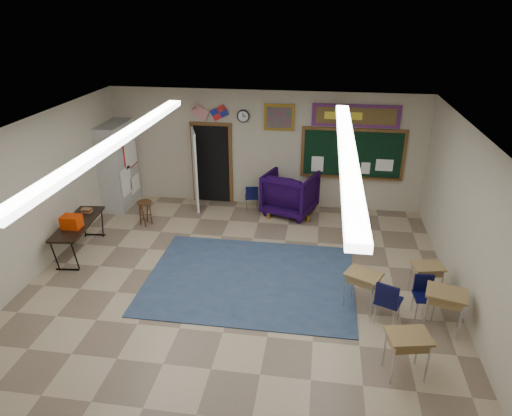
# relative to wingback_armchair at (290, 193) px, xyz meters

# --- Properties ---
(floor) EXTENTS (9.00, 9.00, 0.00)m
(floor) POSITION_rel_wingback_armchair_xyz_m (-0.71, -4.02, -0.55)
(floor) COLOR tan
(floor) RESTS_ON ground
(back_wall) EXTENTS (8.00, 0.04, 3.00)m
(back_wall) POSITION_rel_wingback_armchair_xyz_m (-0.71, 0.48, 0.95)
(back_wall) COLOR #B1A990
(back_wall) RESTS_ON floor
(left_wall) EXTENTS (0.04, 9.00, 3.00)m
(left_wall) POSITION_rel_wingback_armchair_xyz_m (-4.71, -4.02, 0.95)
(left_wall) COLOR #B1A990
(left_wall) RESTS_ON floor
(right_wall) EXTENTS (0.04, 9.00, 3.00)m
(right_wall) POSITION_rel_wingback_armchair_xyz_m (3.29, -4.02, 0.95)
(right_wall) COLOR #B1A990
(right_wall) RESTS_ON floor
(ceiling) EXTENTS (8.00, 9.00, 0.04)m
(ceiling) POSITION_rel_wingback_armchair_xyz_m (-0.71, -4.02, 2.45)
(ceiling) COLOR #B9B9B5
(ceiling) RESTS_ON back_wall
(area_rug) EXTENTS (4.00, 3.00, 0.02)m
(area_rug) POSITION_rel_wingback_armchair_xyz_m (-0.51, -3.22, -0.54)
(area_rug) COLOR #364767
(area_rug) RESTS_ON floor
(fluorescent_strips) EXTENTS (3.86, 6.00, 0.10)m
(fluorescent_strips) POSITION_rel_wingback_armchair_xyz_m (-0.71, -4.02, 2.39)
(fluorescent_strips) COLOR white
(fluorescent_strips) RESTS_ON ceiling
(doorway) EXTENTS (1.10, 0.89, 2.16)m
(doorway) POSITION_rel_wingback_armchair_xyz_m (-2.22, 0.33, 0.51)
(doorway) COLOR black
(doorway) RESTS_ON back_wall
(chalkboard) EXTENTS (2.55, 0.14, 1.30)m
(chalkboard) POSITION_rel_wingback_armchair_xyz_m (1.49, 0.44, 0.92)
(chalkboard) COLOR brown
(chalkboard) RESTS_ON back_wall
(bulletin_board) EXTENTS (2.10, 0.05, 0.55)m
(bulletin_board) POSITION_rel_wingback_armchair_xyz_m (1.49, 0.45, 1.90)
(bulletin_board) COLOR #AA0E17
(bulletin_board) RESTS_ON back_wall
(framed_art_print) EXTENTS (0.75, 0.05, 0.65)m
(framed_art_print) POSITION_rel_wingback_armchair_xyz_m (-0.36, 0.45, 1.80)
(framed_art_print) COLOR olive
(framed_art_print) RESTS_ON back_wall
(wall_clock) EXTENTS (0.32, 0.05, 0.32)m
(wall_clock) POSITION_rel_wingback_armchair_xyz_m (-1.26, 0.45, 1.80)
(wall_clock) COLOR black
(wall_clock) RESTS_ON back_wall
(wall_flags) EXTENTS (1.16, 0.06, 0.70)m
(wall_flags) POSITION_rel_wingback_armchair_xyz_m (-2.11, 0.42, 1.93)
(wall_flags) COLOR red
(wall_flags) RESTS_ON back_wall
(storage_cabinet) EXTENTS (0.59, 1.25, 2.20)m
(storage_cabinet) POSITION_rel_wingback_armchair_xyz_m (-4.43, -0.17, 0.55)
(storage_cabinet) COLOR #A9A9A4
(storage_cabinet) RESTS_ON floor
(wingback_armchair) EXTENTS (1.49, 1.51, 1.09)m
(wingback_armchair) POSITION_rel_wingback_armchair_xyz_m (0.00, 0.00, 0.00)
(wingback_armchair) COLOR black
(wingback_armchair) RESTS_ON floor
(student_chair_reading) EXTENTS (0.42, 0.42, 0.71)m
(student_chair_reading) POSITION_rel_wingback_armchair_xyz_m (-0.99, -0.00, -0.19)
(student_chair_reading) COLOR black
(student_chair_reading) RESTS_ON floor
(student_chair_desk_a) EXTENTS (0.55, 0.55, 0.84)m
(student_chair_desk_a) POSITION_rel_wingback_armchair_xyz_m (1.96, -4.17, -0.13)
(student_chair_desk_a) COLOR black
(student_chair_desk_a) RESTS_ON floor
(student_chair_desk_b) EXTENTS (0.39, 0.39, 0.73)m
(student_chair_desk_b) POSITION_rel_wingback_armchair_xyz_m (2.59, -3.91, -0.18)
(student_chair_desk_b) COLOR black
(student_chair_desk_b) RESTS_ON floor
(student_desk_front_left) EXTENTS (0.71, 0.65, 0.70)m
(student_desk_front_left) POSITION_rel_wingback_armchair_xyz_m (1.56, -3.81, -0.16)
(student_desk_front_left) COLOR olive
(student_desk_front_left) RESTS_ON floor
(student_desk_front_right) EXTENTS (0.61, 0.51, 0.65)m
(student_desk_front_right) POSITION_rel_wingback_armchair_xyz_m (2.73, -3.28, -0.18)
(student_desk_front_right) COLOR olive
(student_desk_front_right) RESTS_ON floor
(student_desk_back_left) EXTENTS (0.67, 0.56, 0.71)m
(student_desk_back_left) POSITION_rel_wingback_armchair_xyz_m (2.07, -5.35, -0.15)
(student_desk_back_left) COLOR olive
(student_desk_back_left) RESTS_ON floor
(student_desk_back_right) EXTENTS (0.72, 0.61, 0.75)m
(student_desk_back_right) POSITION_rel_wingback_armchair_xyz_m (2.82, -4.25, -0.13)
(student_desk_back_right) COLOR olive
(student_desk_back_right) RESTS_ON floor
(folding_table) EXTENTS (0.73, 1.75, 0.97)m
(folding_table) POSITION_rel_wingback_armchair_xyz_m (-4.29, -2.69, -0.16)
(folding_table) COLOR black
(folding_table) RESTS_ON floor
(wooden_stool) EXTENTS (0.34, 0.34, 0.61)m
(wooden_stool) POSITION_rel_wingback_armchair_xyz_m (-3.40, -1.21, -0.23)
(wooden_stool) COLOR #4A2E16
(wooden_stool) RESTS_ON floor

